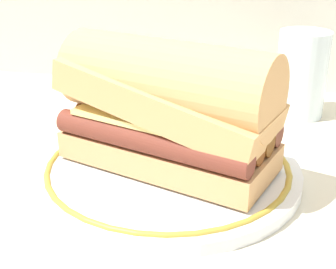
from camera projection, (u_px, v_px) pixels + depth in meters
ground_plane at (148, 177)px, 0.48m from camera, size 1.50×1.50×0.00m
plate at (168, 169)px, 0.48m from camera, size 0.26×0.26×0.01m
sausage_sandwich at (168, 105)px, 0.45m from camera, size 0.22×0.15×0.12m
drinking_glass at (301, 79)px, 0.61m from camera, size 0.06×0.06×0.11m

